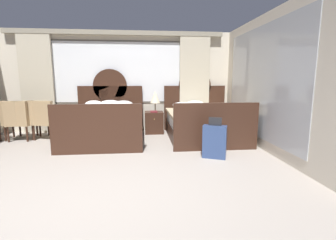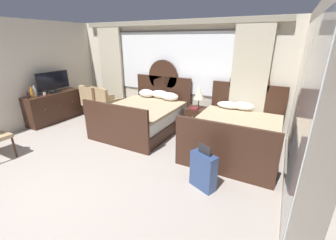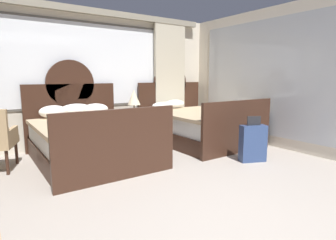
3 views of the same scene
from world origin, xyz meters
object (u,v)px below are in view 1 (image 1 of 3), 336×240
armchair_by_window_centre (21,118)px  armchair_by_window_right (20,118)px  bed_near_window (106,124)px  suitcase_on_floor (215,142)px  nightstand_between_beds (154,122)px  bed_near_mirror (203,123)px  armchair_by_window_left (47,118)px  book_on_nightstand (154,112)px  table_lamp_on_nightstand (155,97)px

armchair_by_window_centre → armchair_by_window_right: bearing=-177.2°
bed_near_window → suitcase_on_floor: bearing=-36.3°
nightstand_between_beds → armchair_by_window_right: (-3.17, -0.45, 0.23)m
bed_near_mirror → armchair_by_window_left: bearing=176.4°
armchair_by_window_left → nightstand_between_beds: bearing=9.8°
armchair_by_window_centre → suitcase_on_floor: armchair_by_window_centre is taller
nightstand_between_beds → book_on_nightstand: size_ratio=2.18×
nightstand_between_beds → armchair_by_window_centre: size_ratio=0.61×
table_lamp_on_nightstand → armchair_by_window_centre: size_ratio=0.58×
bed_near_window → table_lamp_on_nightstand: (1.20, 0.71, 0.57)m
armchair_by_window_left → armchair_by_window_right: (-0.61, -0.00, 0.00)m
bed_near_window → suitcase_on_floor: bed_near_window is taller
armchair_by_window_centre → bed_near_window: bearing=-6.2°
nightstand_between_beds → armchair_by_window_right: bearing=-171.9°
table_lamp_on_nightstand → book_on_nightstand: (-0.04, -0.14, -0.36)m
nightstand_between_beds → table_lamp_on_nightstand: size_ratio=1.04×
book_on_nightstand → armchair_by_window_left: bearing=-172.2°
table_lamp_on_nightstand → suitcase_on_floor: size_ratio=0.73×
table_lamp_on_nightstand → armchair_by_window_left: table_lamp_on_nightstand is taller
book_on_nightstand → suitcase_on_floor: 2.39m
book_on_nightstand → armchair_by_window_centre: (-3.13, -0.35, -0.07)m
bed_near_window → armchair_by_window_left: (-1.41, 0.22, 0.13)m
bed_near_mirror → book_on_nightstand: (-1.16, 0.58, 0.21)m
armchair_by_window_left → book_on_nightstand: bearing=7.8°
armchair_by_window_right → suitcase_on_floor: size_ratio=1.25×
armchair_by_window_right → armchair_by_window_centre: bearing=2.8°
nightstand_between_beds → suitcase_on_floor: bearing=-66.1°
table_lamp_on_nightstand → armchair_by_window_centre: table_lamp_on_nightstand is taller
bed_near_mirror → bed_near_window: bearing=179.6°
bed_near_window → nightstand_between_beds: 1.34m
armchair_by_window_centre → armchair_by_window_right: same height
table_lamp_on_nightstand → suitcase_on_floor: table_lamp_on_nightstand is taller
bed_near_mirror → nightstand_between_beds: bed_near_mirror is taller
nightstand_between_beds → armchair_by_window_centre: armchair_by_window_centre is taller
book_on_nightstand → table_lamp_on_nightstand: bearing=73.3°
bed_near_mirror → armchair_by_window_centre: bed_near_mirror is taller
bed_near_mirror → armchair_by_window_right: 4.33m
bed_near_mirror → table_lamp_on_nightstand: bed_near_mirror is taller
armchair_by_window_centre → suitcase_on_floor: bearing=-23.6°
armchair_by_window_left → suitcase_on_floor: size_ratio=1.25×
armchair_by_window_right → armchair_by_window_left: bearing=0.3°
armchair_by_window_centre → table_lamp_on_nightstand: bearing=8.9°
bed_near_window → table_lamp_on_nightstand: bed_near_window is taller
table_lamp_on_nightstand → book_on_nightstand: 0.39m
armchair_by_window_centre → book_on_nightstand: bearing=6.4°
table_lamp_on_nightstand → armchair_by_window_left: size_ratio=0.58×
armchair_by_window_right → book_on_nightstand: bearing=6.4°
bed_near_mirror → nightstand_between_beds: bearing=149.6°
armchair_by_window_centre → armchair_by_window_left: bearing=0.2°
table_lamp_on_nightstand → armchair_by_window_left: bearing=-169.3°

